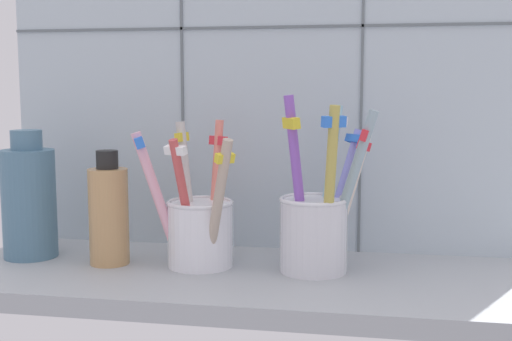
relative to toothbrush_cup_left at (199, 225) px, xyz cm
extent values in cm
cube|color=#9EA3A8|center=(6.28, -1.56, -5.52)|extent=(64.00, 22.00, 2.00)
cube|color=#B2C1CC|center=(6.28, 10.44, 15.98)|extent=(64.00, 2.00, 45.00)
cube|color=slate|center=(-4.39, 9.34, 15.98)|extent=(0.30, 0.20, 45.00)
cube|color=slate|center=(16.94, 9.34, 15.98)|extent=(0.30, 0.20, 45.00)
cube|color=slate|center=(6.28, 9.34, 21.76)|extent=(64.00, 0.20, 0.30)
cylinder|color=white|center=(0.13, 0.19, -1.04)|extent=(7.13, 7.13, 6.96)
torus|color=silver|center=(0.13, 0.19, 2.44)|extent=(7.27, 7.27, 0.50)
cylinder|color=#EE8070|center=(1.23, 2.60, 3.56)|extent=(2.09, 2.56, 15.45)
cube|color=#E5333F|center=(1.51, 3.03, 8.97)|extent=(2.32, 1.88, 1.06)
cylinder|color=#EEACC0|center=(-3.96, -1.75, 3.01)|extent=(5.50, 3.15, 14.57)
cube|color=blue|center=(-5.63, -2.46, 9.13)|extent=(1.93, 2.45, 1.34)
cylinder|color=#B8A491|center=(2.85, -3.05, 2.80)|extent=(4.41, 4.34, 14.13)
cube|color=yellow|center=(3.86, -4.03, 7.83)|extent=(2.09, 2.11, 1.12)
cylinder|color=#C94B4B|center=(-0.82, -2.21, 2.73)|extent=(2.60, 4.57, 13.93)
cube|color=white|center=(-1.38, -3.56, 8.48)|extent=(2.64, 1.82, 1.03)
cylinder|color=beige|center=(-1.41, 0.65, 3.51)|extent=(2.81, 1.68, 15.37)
cube|color=yellow|center=(-1.99, 0.82, 9.49)|extent=(1.25, 2.02, 1.02)
cylinder|color=silver|center=(12.42, 0.19, -0.67)|extent=(7.13, 7.13, 7.69)
torus|color=silver|center=(12.42, 0.19, 3.17)|extent=(7.27, 7.27, 0.50)
cylinder|color=#90AAB6|center=(15.95, -0.52, 4.21)|extent=(6.12, 2.09, 16.95)
cube|color=#E5333F|center=(17.61, -0.82, 10.09)|extent=(1.27, 1.99, 1.28)
cylinder|color=#8FBED3|center=(13.73, 2.67, 4.36)|extent=(3.03, 5.02, 17.18)
cube|color=white|center=(14.43, 4.13, 11.16)|extent=(2.55, 1.86, 1.23)
cylinder|color=#888BE7|center=(14.81, 2.32, 3.08)|extent=(4.98, 4.55, 14.67)
cube|color=blue|center=(16.45, 3.78, 9.31)|extent=(2.28, 2.37, 1.07)
cylinder|color=tan|center=(14.21, -2.39, 4.49)|extent=(2.37, 2.80, 17.32)
cube|color=blue|center=(14.57, -2.91, 11.50)|extent=(2.51, 2.08, 1.15)
cylinder|color=#8A52C2|center=(10.84, -0.73, 4.96)|extent=(3.33, 2.61, 18.28)
cube|color=yellow|center=(10.21, -1.12, 11.25)|extent=(2.19, 2.70, 1.20)
cylinder|color=beige|center=(15.98, 1.16, 3.04)|extent=(4.90, 2.77, 14.55)
cube|color=#E5333F|center=(17.45, 1.81, 8.75)|extent=(1.69, 2.19, 1.08)
cylinder|color=slate|center=(-20.07, 0.50, 1.65)|extent=(6.04, 6.04, 12.33)
cylinder|color=slate|center=(-20.07, 0.50, 8.93)|extent=(3.48, 3.48, 2.23)
cylinder|color=tan|center=(-9.97, -0.74, 0.76)|extent=(4.34, 4.34, 10.55)
cylinder|color=black|center=(-9.97, -0.74, 7.04)|extent=(2.39, 2.39, 2.00)
camera|label=1|loc=(18.54, -67.84, 14.98)|focal=46.35mm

